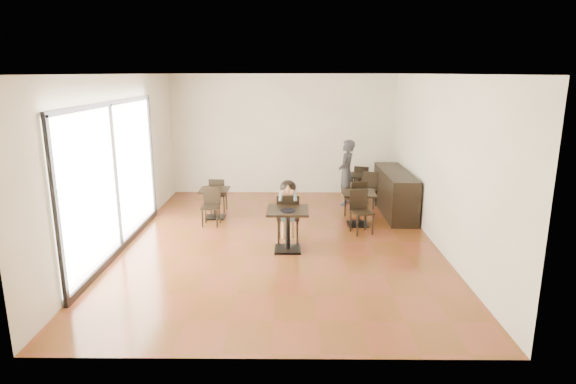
{
  "coord_description": "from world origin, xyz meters",
  "views": [
    {
      "loc": [
        0.24,
        -8.94,
        3.23
      ],
      "look_at": [
        0.16,
        0.01,
        1.0
      ],
      "focal_mm": 30.0,
      "sensor_mm": 36.0,
      "label": 1
    }
  ],
  "objects_px": {
    "child_table": "(288,230)",
    "chair_mid_b": "(362,213)",
    "child": "(288,211)",
    "chair_back_b": "(368,190)",
    "child_chair": "(288,217)",
    "cafe_table_mid": "(358,209)",
    "chair_left_a": "(218,195)",
    "adult_patron": "(346,173)",
    "chair_back_a": "(362,181)",
    "cafe_table_left": "(215,204)",
    "cafe_table_back": "(359,188)",
    "chair_left_b": "(211,207)",
    "chair_mid_a": "(355,199)"
  },
  "relations": [
    {
      "from": "cafe_table_mid",
      "to": "chair_left_a",
      "type": "xyz_separation_m",
      "value": [
        -3.19,
        1.04,
        0.04
      ]
    },
    {
      "from": "adult_patron",
      "to": "chair_left_a",
      "type": "bearing_deg",
      "value": -57.22
    },
    {
      "from": "chair_back_a",
      "to": "chair_left_b",
      "type": "bearing_deg",
      "value": 55.8
    },
    {
      "from": "cafe_table_back",
      "to": "adult_patron",
      "type": "bearing_deg",
      "value": -141.49
    },
    {
      "from": "child_chair",
      "to": "chair_back_a",
      "type": "distance_m",
      "value": 3.95
    },
    {
      "from": "cafe_table_left",
      "to": "chair_left_a",
      "type": "distance_m",
      "value": 0.55
    },
    {
      "from": "child_chair",
      "to": "chair_back_a",
      "type": "height_order",
      "value": "child_chair"
    },
    {
      "from": "cafe_table_left",
      "to": "chair_back_b",
      "type": "bearing_deg",
      "value": 14.37
    },
    {
      "from": "child",
      "to": "chair_left_a",
      "type": "height_order",
      "value": "child"
    },
    {
      "from": "child",
      "to": "chair_back_b",
      "type": "xyz_separation_m",
      "value": [
        1.94,
        2.44,
        -0.18
      ]
    },
    {
      "from": "child_chair",
      "to": "cafe_table_mid",
      "type": "xyz_separation_m",
      "value": [
        1.51,
        1.01,
        -0.11
      ]
    },
    {
      "from": "chair_back_a",
      "to": "child",
      "type": "bearing_deg",
      "value": 81.88
    },
    {
      "from": "child_table",
      "to": "cafe_table_left",
      "type": "distance_m",
      "value": 2.65
    },
    {
      "from": "chair_left_a",
      "to": "adult_patron",
      "type": "bearing_deg",
      "value": -165.46
    },
    {
      "from": "chair_mid_a",
      "to": "cafe_table_mid",
      "type": "bearing_deg",
      "value": 72.67
    },
    {
      "from": "chair_back_a",
      "to": "chair_back_b",
      "type": "height_order",
      "value": "same"
    },
    {
      "from": "cafe_table_left",
      "to": "chair_mid_b",
      "type": "relative_size",
      "value": 0.77
    },
    {
      "from": "child_table",
      "to": "chair_mid_a",
      "type": "relative_size",
      "value": 0.9
    },
    {
      "from": "chair_mid_b",
      "to": "chair_left_a",
      "type": "xyz_separation_m",
      "value": [
        -3.19,
        1.59,
        -0.03
      ]
    },
    {
      "from": "chair_mid_a",
      "to": "chair_back_a",
      "type": "height_order",
      "value": "chair_mid_a"
    },
    {
      "from": "child",
      "to": "cafe_table_mid",
      "type": "relative_size",
      "value": 1.65
    },
    {
      "from": "child_chair",
      "to": "chair_left_b",
      "type": "xyz_separation_m",
      "value": [
        -1.67,
        0.96,
        -0.07
      ]
    },
    {
      "from": "child_chair",
      "to": "chair_back_a",
      "type": "xyz_separation_m",
      "value": [
        1.94,
        3.44,
        -0.05
      ]
    },
    {
      "from": "child_chair",
      "to": "cafe_table_mid",
      "type": "distance_m",
      "value": 1.82
    },
    {
      "from": "cafe_table_left",
      "to": "cafe_table_back",
      "type": "height_order",
      "value": "cafe_table_back"
    },
    {
      "from": "cafe_table_mid",
      "to": "chair_back_a",
      "type": "height_order",
      "value": "chair_back_a"
    },
    {
      "from": "adult_patron",
      "to": "cafe_table_mid",
      "type": "distance_m",
      "value": 1.73
    },
    {
      "from": "cafe_table_back",
      "to": "chair_back_b",
      "type": "distance_m",
      "value": 0.57
    },
    {
      "from": "child_table",
      "to": "chair_mid_b",
      "type": "xyz_separation_m",
      "value": [
        1.51,
        1.01,
        0.04
      ]
    },
    {
      "from": "child_chair",
      "to": "child",
      "type": "bearing_deg",
      "value": -0.0
    },
    {
      "from": "child_chair",
      "to": "chair_mid_a",
      "type": "xyz_separation_m",
      "value": [
        1.51,
        1.56,
        -0.04
      ]
    },
    {
      "from": "cafe_table_left",
      "to": "cafe_table_back",
      "type": "distance_m",
      "value": 3.78
    },
    {
      "from": "chair_mid_a",
      "to": "chair_back_a",
      "type": "relative_size",
      "value": 1.03
    },
    {
      "from": "cafe_table_left",
      "to": "chair_back_a",
      "type": "relative_size",
      "value": 0.79
    },
    {
      "from": "cafe_table_mid",
      "to": "cafe_table_left",
      "type": "relative_size",
      "value": 1.08
    },
    {
      "from": "chair_left_a",
      "to": "chair_back_a",
      "type": "relative_size",
      "value": 0.95
    },
    {
      "from": "child_table",
      "to": "chair_mid_b",
      "type": "height_order",
      "value": "chair_mid_b"
    },
    {
      "from": "child_chair",
      "to": "chair_back_b",
      "type": "xyz_separation_m",
      "value": [
        1.94,
        2.44,
        -0.05
      ]
    },
    {
      "from": "cafe_table_back",
      "to": "cafe_table_left",
      "type": "bearing_deg",
      "value": -156.96
    },
    {
      "from": "cafe_table_left",
      "to": "chair_mid_a",
      "type": "height_order",
      "value": "chair_mid_a"
    },
    {
      "from": "chair_back_a",
      "to": "adult_patron",
      "type": "bearing_deg",
      "value": 76.77
    },
    {
      "from": "child_table",
      "to": "child",
      "type": "relative_size",
      "value": 0.66
    },
    {
      "from": "child_table",
      "to": "child",
      "type": "distance_m",
      "value": 0.59
    },
    {
      "from": "child",
      "to": "cafe_table_left",
      "type": "bearing_deg",
      "value": 137.98
    },
    {
      "from": "cafe_table_left",
      "to": "child_chair",
      "type": "bearing_deg",
      "value": -42.02
    },
    {
      "from": "adult_patron",
      "to": "child",
      "type": "bearing_deg",
      "value": -6.57
    },
    {
      "from": "cafe_table_mid",
      "to": "chair_back_a",
      "type": "distance_m",
      "value": 2.47
    },
    {
      "from": "chair_back_a",
      "to": "chair_mid_b",
      "type": "bearing_deg",
      "value": 103.07
    },
    {
      "from": "adult_patron",
      "to": "chair_back_a",
      "type": "distance_m",
      "value": 1.0
    },
    {
      "from": "child",
      "to": "chair_left_a",
      "type": "relative_size",
      "value": 1.48
    }
  ]
}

